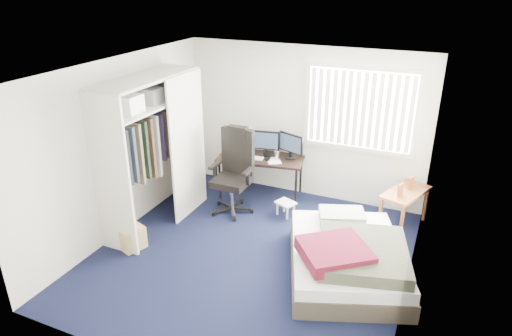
{
  "coord_description": "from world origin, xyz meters",
  "views": [
    {
      "loc": [
        2.15,
        -4.71,
        3.54
      ],
      "look_at": [
        -0.1,
        0.4,
        1.11
      ],
      "focal_mm": 32.0,
      "sensor_mm": 36.0,
      "label": 1
    }
  ],
  "objects_px": {
    "desk": "(261,154)",
    "office_chair": "(234,180)",
    "nightstand": "(405,195)",
    "bed": "(348,257)"
  },
  "relations": [
    {
      "from": "office_chair",
      "to": "bed",
      "type": "bearing_deg",
      "value": -25.5
    },
    {
      "from": "bed",
      "to": "nightstand",
      "type": "bearing_deg",
      "value": 72.84
    },
    {
      "from": "office_chair",
      "to": "nightstand",
      "type": "height_order",
      "value": "office_chair"
    },
    {
      "from": "desk",
      "to": "nightstand",
      "type": "bearing_deg",
      "value": -3.0
    },
    {
      "from": "nightstand",
      "to": "office_chair",
      "type": "bearing_deg",
      "value": -167.73
    },
    {
      "from": "desk",
      "to": "office_chair",
      "type": "relative_size",
      "value": 1.11
    },
    {
      "from": "nightstand",
      "to": "bed",
      "type": "height_order",
      "value": "nightstand"
    },
    {
      "from": "nightstand",
      "to": "desk",
      "type": "bearing_deg",
      "value": 177.0
    },
    {
      "from": "desk",
      "to": "bed",
      "type": "distance_m",
      "value": 2.55
    },
    {
      "from": "desk",
      "to": "office_chair",
      "type": "height_order",
      "value": "office_chair"
    }
  ]
}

